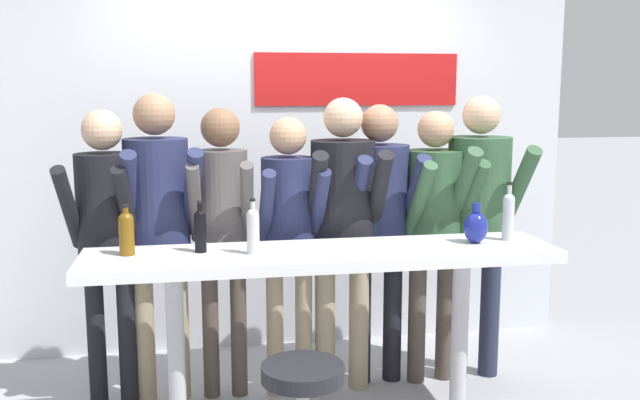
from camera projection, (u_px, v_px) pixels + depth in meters
back_wall at (287, 151)px, 5.01m from camera, size 4.06×0.12×2.78m
tasting_table at (323, 280)px, 3.72m from camera, size 2.46×0.54×1.00m
person_far_left at (106, 225)px, 3.98m from camera, size 0.43×0.55×1.72m
person_left at (158, 214)px, 4.05m from camera, size 0.49×0.61×1.81m
person_center_left at (222, 218)px, 4.12m from camera, size 0.38×0.52×1.72m
person_center at (289, 224)px, 4.17m from camera, size 0.39×0.51×1.67m
person_center_right at (343, 213)px, 4.22m from camera, size 0.46×0.57×1.78m
person_right at (379, 213)px, 4.34m from camera, size 0.44×0.55×1.74m
person_far_right at (434, 216)px, 4.36m from camera, size 0.44×0.55×1.70m
person_rightmost at (479, 207)px, 4.40m from camera, size 0.47×0.58×1.79m
wine_bottle_0 at (508, 214)px, 3.91m from camera, size 0.06×0.06×0.32m
wine_bottle_1 at (200, 229)px, 3.63m from camera, size 0.06×0.06×0.27m
wine_bottle_2 at (253, 229)px, 3.59m from camera, size 0.06×0.06×0.29m
wine_bottle_3 at (126, 231)px, 3.57m from camera, size 0.08×0.08×0.26m
decorative_vase at (476, 227)px, 3.85m from camera, size 0.13×0.13×0.22m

